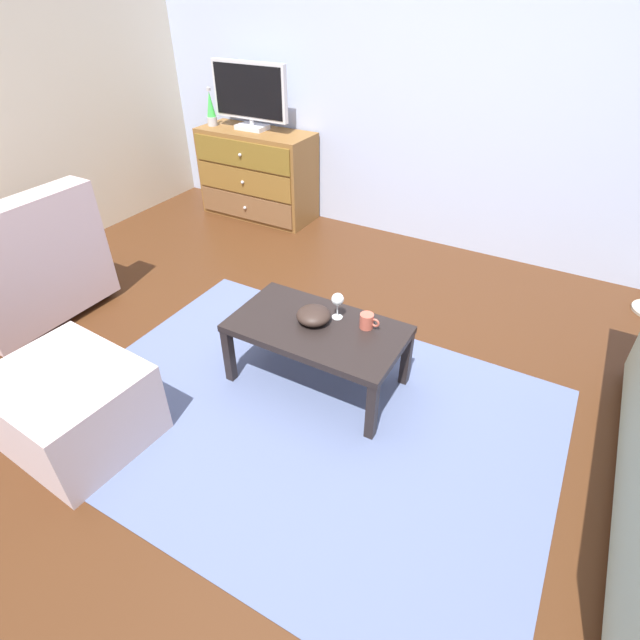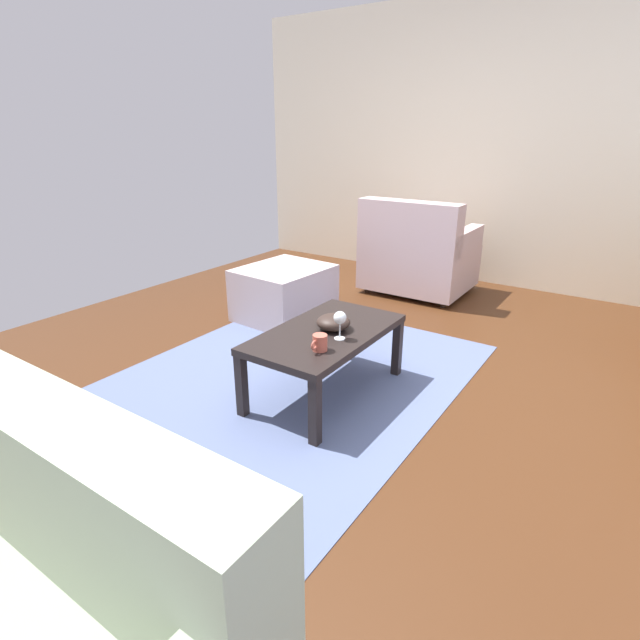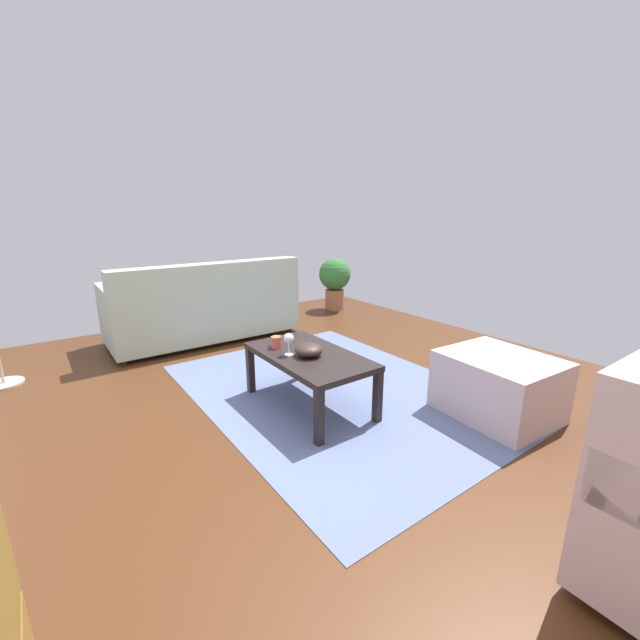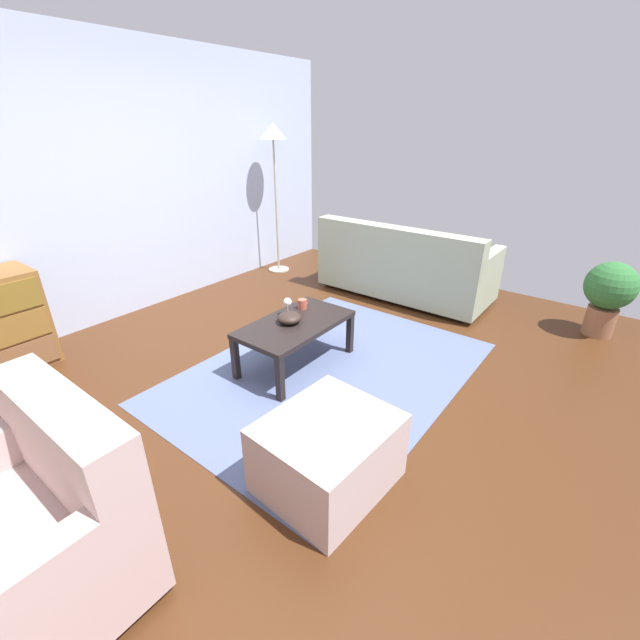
% 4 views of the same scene
% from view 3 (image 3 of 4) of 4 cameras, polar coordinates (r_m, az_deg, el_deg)
% --- Properties ---
extents(ground_plane, '(5.96, 5.00, 0.05)m').
position_cam_3_polar(ground_plane, '(2.96, 1.38, -12.82)').
color(ground_plane, '#442512').
extents(area_rug, '(2.60, 1.90, 0.01)m').
position_cam_3_polar(area_rug, '(3.20, 2.09, -9.99)').
color(area_rug, slate).
rests_on(area_rug, ground_plane).
extents(coffee_table, '(0.96, 0.54, 0.40)m').
position_cam_3_polar(coffee_table, '(2.85, -1.56, -5.69)').
color(coffee_table, black).
rests_on(coffee_table, ground_plane).
extents(wine_glass, '(0.07, 0.07, 0.16)m').
position_cam_3_polar(wine_glass, '(2.77, -4.45, -2.69)').
color(wine_glass, silver).
rests_on(wine_glass, coffee_table).
extents(mug, '(0.11, 0.08, 0.08)m').
position_cam_3_polar(mug, '(2.95, -6.21, -3.11)').
color(mug, '#B25241').
rests_on(mug, coffee_table).
extents(bowl_decorative, '(0.19, 0.19, 0.09)m').
position_cam_3_polar(bowl_decorative, '(2.77, -1.60, -4.24)').
color(bowl_decorative, '#2D211C').
rests_on(bowl_decorative, coffee_table).
extents(couch_large, '(0.85, 1.93, 0.86)m').
position_cam_3_polar(couch_large, '(4.52, -15.96, 1.59)').
color(couch_large, '#332319').
rests_on(couch_large, ground_plane).
extents(ottoman, '(0.74, 0.64, 0.42)m').
position_cam_3_polar(ottoman, '(3.04, 23.87, -8.51)').
color(ottoman, '#B7A2A3').
rests_on(ottoman, ground_plane).
extents(potted_plant, '(0.44, 0.44, 0.72)m').
position_cam_3_polar(potted_plant, '(5.66, 2.09, 5.84)').
color(potted_plant, brown).
rests_on(potted_plant, ground_plane).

